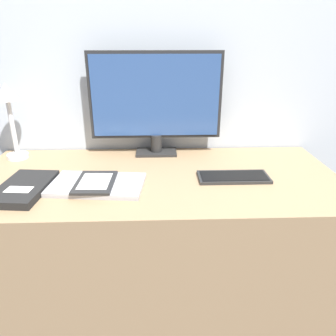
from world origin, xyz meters
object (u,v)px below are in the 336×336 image
object	(u,v)px
monitor	(155,101)
laptop	(98,185)
ereader	(96,182)
desk_lamp	(9,107)
notebook	(24,188)
keyboard	(234,177)

from	to	relation	value
monitor	laptop	world-z (taller)	monitor
ereader	desk_lamp	size ratio (longest dim) A/B	0.60
ereader	desk_lamp	distance (m)	0.56
monitor	notebook	bearing A→B (deg)	-140.75
desk_lamp	notebook	bearing A→B (deg)	-66.18
laptop	notebook	distance (m)	0.26
keyboard	notebook	world-z (taller)	notebook
keyboard	notebook	xyz separation A→B (m)	(-0.78, -0.08, 0.01)
monitor	ereader	size ratio (longest dim) A/B	2.92
notebook	desk_lamp	bearing A→B (deg)	113.82
ereader	laptop	bearing A→B (deg)	58.35
monitor	keyboard	size ratio (longest dim) A/B	2.15
monitor	keyboard	distance (m)	0.49
monitor	keyboard	xyz separation A→B (m)	(0.30, -0.30, -0.24)
laptop	desk_lamp	bearing A→B (deg)	142.17
ereader	keyboard	bearing A→B (deg)	6.98
monitor	laptop	xyz separation A→B (m)	(-0.22, -0.36, -0.24)
laptop	desk_lamp	xyz separation A→B (m)	(-0.41, 0.32, 0.23)
monitor	keyboard	bearing A→B (deg)	-44.79
desk_lamp	notebook	size ratio (longest dim) A/B	1.16
laptop	notebook	bearing A→B (deg)	-173.71
desk_lamp	notebook	world-z (taller)	desk_lamp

